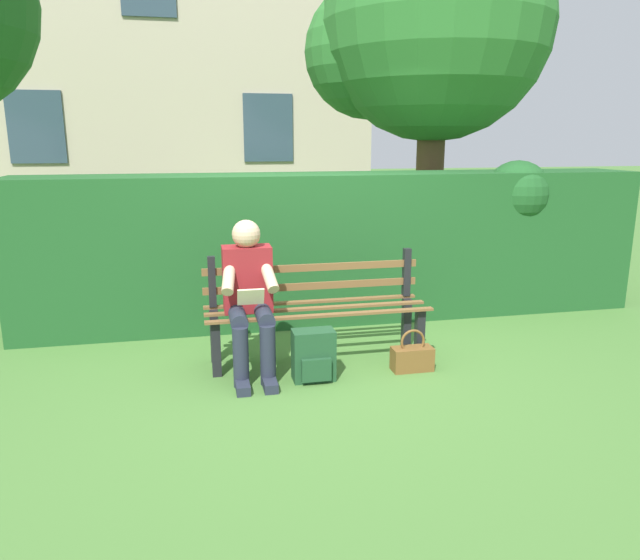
% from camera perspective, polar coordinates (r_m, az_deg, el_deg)
% --- Properties ---
extents(ground, '(60.00, 60.00, 0.00)m').
position_cam_1_polar(ground, '(4.94, -0.25, -7.76)').
color(ground, '#477533').
extents(park_bench, '(1.82, 0.47, 0.88)m').
position_cam_1_polar(park_bench, '(4.86, -0.41, -2.73)').
color(park_bench, black).
rests_on(park_bench, ground).
extents(person_seated, '(0.44, 0.73, 1.19)m').
position_cam_1_polar(person_seated, '(4.57, -6.88, -1.28)').
color(person_seated, maroon).
rests_on(person_seated, ground).
extents(hedge_backdrop, '(6.21, 0.82, 1.58)m').
position_cam_1_polar(hedge_backdrop, '(5.97, 2.22, 3.58)').
color(hedge_backdrop, '#1E5123').
rests_on(hedge_backdrop, ground).
extents(tree, '(2.79, 2.66, 4.41)m').
position_cam_1_polar(tree, '(7.54, 10.03, 22.63)').
color(tree, brown).
rests_on(tree, ground).
extents(building_facade, '(7.87, 2.79, 7.07)m').
position_cam_1_polar(building_facade, '(12.55, -15.65, 21.05)').
color(building_facade, '#BCAD93').
rests_on(building_facade, ground).
extents(backpack, '(0.32, 0.25, 0.39)m').
position_cam_1_polar(backpack, '(4.50, -0.63, -7.34)').
color(backpack, '#1E4728').
rests_on(backpack, ground).
extents(handbag, '(0.32, 0.15, 0.34)m').
position_cam_1_polar(handbag, '(4.76, 8.90, -7.41)').
color(handbag, brown).
rests_on(handbag, ground).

